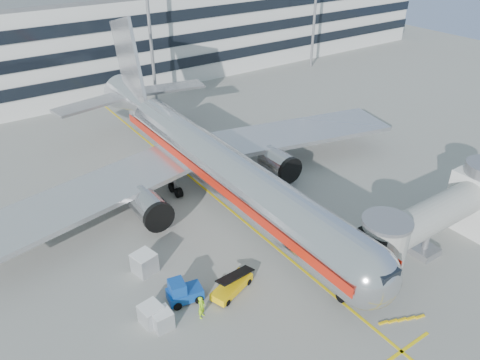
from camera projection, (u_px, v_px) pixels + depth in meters
ground at (278, 249)px, 43.17m from camera, size 180.00×180.00×0.00m
lead_in_line at (220, 201)px, 50.28m from camera, size 0.25×70.00×0.01m
stop_bar at (401, 351)px, 33.20m from camera, size 6.00×0.25×0.01m
main_jet at (210, 160)px, 49.38m from camera, size 50.95×48.70×16.06m
jet_bridge at (443, 213)px, 41.52m from camera, size 17.80×4.50×7.00m
terminal at (69, 40)px, 80.49m from camera, size 150.00×24.25×15.60m
light_mast_centre at (148, 5)px, 69.53m from camera, size 2.40×1.20×25.45m
belt_loader at (232, 286)px, 38.16m from camera, size 4.31×2.72×2.02m
baggage_tug at (183, 292)px, 37.10m from camera, size 2.98×2.17×2.06m
cargo_container_left at (151, 314)px, 35.15m from camera, size 1.76×1.76×1.65m
cargo_container_right at (144, 263)px, 40.08m from camera, size 2.12×2.12×1.88m
cargo_container_front at (162, 319)px, 34.81m from camera, size 1.43×1.43×1.51m
ramp_worker at (202, 307)px, 35.55m from camera, size 0.87×0.80×2.00m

